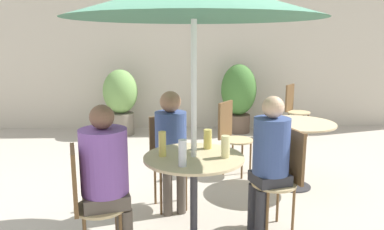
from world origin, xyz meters
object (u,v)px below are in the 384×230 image
Objects in this scene: bistro_chair_2 at (87,196)px; beer_glass_1 at (226,147)px; beer_glass_2 at (208,139)px; potted_plant_0 at (121,99)px; bistro_chair_3 at (294,106)px; beer_glass_0 at (183,153)px; potted_plant_1 at (239,95)px; cafe_table_far at (297,135)px; bistro_chair_0 at (284,171)px; bistro_chair_4 at (231,131)px; seated_person_2 at (106,171)px; seated_person_1 at (171,140)px; seated_person_0 at (270,153)px; cafe_table_near at (194,175)px; beer_glass_3 at (162,144)px; bistro_chair_1 at (168,153)px.

beer_glass_1 is at bearing -95.55° from bistro_chair_2.
potted_plant_0 is at bearing 109.87° from beer_glass_2.
beer_glass_0 reaches higher than bistro_chair_3.
potted_plant_1 reaches higher than beer_glass_0.
bistro_chair_0 is at bearing -113.20° from cafe_table_far.
bistro_chair_3 is at bearing -2.38° from bistro_chair_4.
seated_person_2 is 0.88m from beer_glass_2.
bistro_chair_4 is 0.76× the size of seated_person_1.
seated_person_1 is (-0.84, 0.46, -0.01)m from seated_person_0.
bistro_chair_4 is 1.76m from beer_glass_1.
cafe_table_far is 0.69× the size of seated_person_0.
cafe_table_near is at bearing -135.34° from cafe_table_far.
seated_person_0 is (0.65, 0.19, 0.12)m from cafe_table_near.
bistro_chair_4 is 2.21m from seated_person_2.
beer_glass_3 is (-0.16, 0.25, 0.00)m from beer_glass_0.
bistro_chair_0 is at bearing 1.63° from beer_glass_2.
cafe_table_far is at bearing 140.43° from bistro_chair_0.
beer_glass_0 is at bearing -75.11° from potted_plant_0.
beer_glass_1 reaches higher than bistro_chair_0.
beer_glass_0 is 0.16× the size of potted_plant_1.
bistro_chair_4 is 1.55m from beer_glass_2.
bistro_chair_2 is 0.73× the size of potted_plant_1.
seated_person_0 is 0.92m from beer_glass_3.
cafe_table_far is 0.92× the size of bistro_chair_1.
cafe_table_near is at bearing -104.16° from potted_plant_1.
seated_person_0 is (-1.20, -3.24, 0.18)m from bistro_chair_3.
seated_person_2 is 6.07× the size of beer_glass_3.
bistro_chair_0 is 5.51× the size of beer_glass_2.
beer_glass_1 is (-0.54, -0.27, 0.30)m from bistro_chair_0.
seated_person_0 is at bearing 10.96° from beer_glass_3.
bistro_chair_1 is 0.73× the size of potted_plant_1.
bistro_chair_3 is 4.15m from beer_glass_0.
bistro_chair_3 is (1.07, 3.20, 0.00)m from bistro_chair_0.
potted_plant_1 is at bearing 75.40° from beer_glass_0.
cafe_table_far is 2.62m from potted_plant_1.
bistro_chair_4 is 5.20× the size of beer_glass_1.
bistro_chair_2 is at bearing -154.05° from beer_glass_2.
beer_glass_1 is 0.49m from beer_glass_3.
seated_person_0 is 1.35m from seated_person_2.
bistro_chair_1 is at bearing -164.60° from cafe_table_far.
seated_person_0 is at bearing -94.88° from potted_plant_1.
cafe_table_near is 0.88× the size of bistro_chair_0.
potted_plant_1 is (1.05, 4.01, -0.16)m from beer_glass_0.
potted_plant_0 is at bearing 104.89° from beer_glass_0.
seated_person_0 is 0.96m from seated_person_1.
beer_glass_2 reaches higher than bistro_chair_0.
bistro_chair_0 and bistro_chair_2 have the same top height.
beer_glass_1 is 0.87× the size of beer_glass_3.
potted_plant_0 is (-1.38, 3.73, -0.20)m from beer_glass_1.
potted_plant_0 is (-0.49, 3.88, -0.07)m from seated_person_2.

